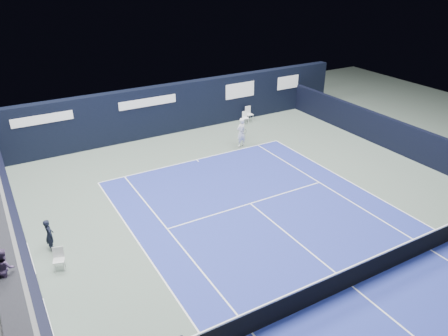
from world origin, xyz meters
The scene contains 12 objects.
ground centered at (0.00, 2.00, 0.00)m, with size 48.00×48.00×0.00m, color #526156.
court_surface centered at (0.00, 0.00, 0.00)m, with size 10.97×23.77×0.01m, color navy.
enclosure_wall_right centered at (10.50, 6.00, 0.90)m, with size 0.30×22.00×1.80m, color black.
folding_chair_back_a centered at (5.98, 15.84, 0.66)m, with size 0.44×0.47×1.00m.
folding_chair_back_b centered at (5.50, 15.48, 0.47)m, with size 0.43×0.42×0.82m.
line_judge_chair centered at (-8.46, 6.03, 0.50)m, with size 0.48×0.47×0.87m.
line_judge centered at (-8.51, 7.36, 0.66)m, with size 0.48×0.32×1.33m, color black.
court_markings centered at (0.00, 0.00, 0.01)m, with size 11.03×23.83×0.00m.
tennis_net centered at (0.00, 0.00, 0.51)m, with size 12.90×0.10×1.10m.
back_sponsor_wall centered at (0.01, 16.50, 1.55)m, with size 26.00×0.63×3.10m.
side_barrier_left centered at (-9.50, 5.97, 0.60)m, with size 0.33×22.00×1.20m.
tennis_player centered at (3.17, 12.27, 0.88)m, with size 0.72×0.89×1.76m.
Camera 1 is at (-9.64, -7.89, 10.25)m, focal length 35.00 mm.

